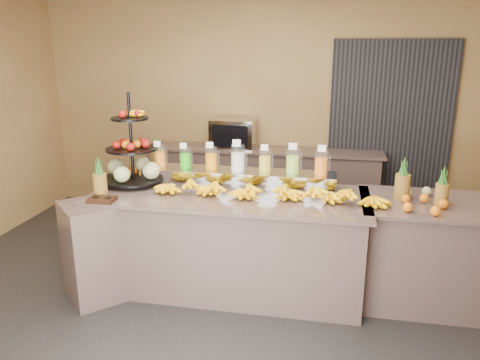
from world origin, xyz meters
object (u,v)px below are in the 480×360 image
(pitcher_tray, at_px, (238,178))
(right_fruit_pile, at_px, (421,197))
(condiment_caddy, at_px, (102,200))
(oven_warmer, at_px, (233,133))
(fruit_stand, at_px, (137,161))
(banana_heap, at_px, (266,189))

(pitcher_tray, bearing_deg, right_fruit_pile, -9.61)
(condiment_caddy, bearing_deg, oven_warmer, 74.26)
(condiment_caddy, xyz_separation_m, right_fruit_pile, (2.68, 0.42, 0.05))
(fruit_stand, height_order, right_fruit_pile, fruit_stand)
(condiment_caddy, bearing_deg, banana_heap, 15.46)
(pitcher_tray, relative_size, banana_heap, 0.90)
(banana_heap, bearing_deg, pitcher_tray, 135.28)
(pitcher_tray, height_order, fruit_stand, fruit_stand)
(pitcher_tray, height_order, banana_heap, banana_heap)
(fruit_stand, xyz_separation_m, oven_warmer, (0.58, 1.79, -0.04))
(fruit_stand, bearing_deg, condiment_caddy, -87.47)
(banana_heap, height_order, fruit_stand, fruit_stand)
(oven_warmer, bearing_deg, right_fruit_pile, -43.37)
(fruit_stand, bearing_deg, oven_warmer, 83.12)
(fruit_stand, bearing_deg, pitcher_tray, 18.04)
(condiment_caddy, relative_size, oven_warmer, 0.39)
(pitcher_tray, xyz_separation_m, fruit_stand, (-0.97, -0.12, 0.15))
(pitcher_tray, xyz_separation_m, condiment_caddy, (-1.06, -0.69, -0.06))
(banana_heap, relative_size, right_fruit_pile, 4.82)
(pitcher_tray, relative_size, right_fruit_pile, 4.36)
(condiment_caddy, bearing_deg, right_fruit_pile, 8.86)
(pitcher_tray, distance_m, banana_heap, 0.44)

